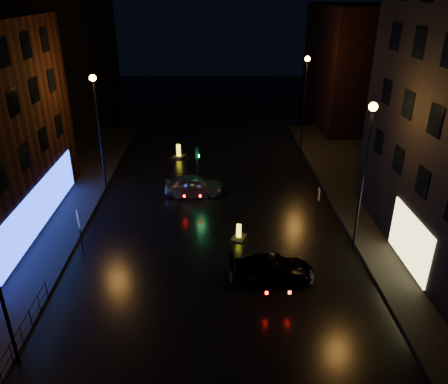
{
  "coord_description": "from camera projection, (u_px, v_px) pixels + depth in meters",
  "views": [
    {
      "loc": [
        -0.09,
        -14.89,
        13.41
      ],
      "look_at": [
        0.53,
        7.78,
        2.8
      ],
      "focal_mm": 35.0,
      "sensor_mm": 36.0,
      "label": 1
    }
  ],
  "objects": [
    {
      "name": "dark_sedan",
      "position": [
        272.0,
        268.0,
        21.96
      ],
      "size": [
        4.33,
        1.83,
        1.25
      ],
      "primitive_type": "imported",
      "rotation": [
        0.0,
        0.0,
        1.59
      ],
      "color": "black",
      "rests_on": "ground"
    },
    {
      "name": "ground",
      "position": [
        217.0,
        325.0,
        19.16
      ],
      "size": [
        120.0,
        120.0,
        0.0
      ],
      "primitive_type": "plane",
      "color": "black",
      "rests_on": "ground"
    },
    {
      "name": "building_far_right",
      "position": [
        355.0,
        66.0,
        45.97
      ],
      "size": [
        8.0,
        14.0,
        12.0
      ],
      "primitive_type": "cube",
      "color": "black",
      "rests_on": "ground"
    },
    {
      "name": "street_lamp_rnear",
      "position": [
        366.0,
        156.0,
        22.43
      ],
      "size": [
        0.44,
        0.44,
        8.37
      ],
      "color": "black",
      "rests_on": "ground"
    },
    {
      "name": "bollard_far",
      "position": [
        179.0,
        154.0,
        38.08
      ],
      "size": [
        1.33,
        1.56,
        1.15
      ],
      "rotation": [
        0.0,
        0.0,
        -0.41
      ],
      "color": "black",
      "rests_on": "ground"
    },
    {
      "name": "street_lamp_lfar",
      "position": [
        98.0,
        117.0,
        29.29
      ],
      "size": [
        0.44,
        0.44,
        8.37
      ],
      "color": "black",
      "rests_on": "ground"
    },
    {
      "name": "road_sign_right",
      "position": [
        319.0,
        197.0,
        27.22
      ],
      "size": [
        0.11,
        0.52,
        2.14
      ],
      "rotation": [
        0.0,
        0.0,
        3.03
      ],
      "color": "black",
      "rests_on": "ground"
    },
    {
      "name": "bollard_near",
      "position": [
        239.0,
        235.0,
        25.71
      ],
      "size": [
        1.07,
        1.25,
        0.93
      ],
      "rotation": [
        0.0,
        0.0,
        -0.41
      ],
      "color": "black",
      "rests_on": "ground"
    },
    {
      "name": "road_sign_left",
      "position": [
        79.0,
        223.0,
        23.56
      ],
      "size": [
        0.29,
        0.59,
        2.56
      ],
      "rotation": [
        0.0,
        0.0,
        0.4
      ],
      "color": "black",
      "rests_on": "ground"
    },
    {
      "name": "guard_railing",
      "position": [
        21.0,
        331.0,
        17.75
      ],
      "size": [
        0.05,
        6.04,
        1.0
      ],
      "color": "black",
      "rests_on": "ground"
    },
    {
      "name": "building_far_left",
      "position": [
        66.0,
        53.0,
        47.49
      ],
      "size": [
        8.0,
        16.0,
        14.0
      ],
      "primitive_type": "cube",
      "color": "black",
      "rests_on": "ground"
    },
    {
      "name": "silver_hatchback",
      "position": [
        194.0,
        185.0,
        31.06
      ],
      "size": [
        4.17,
        1.79,
        1.4
      ],
      "primitive_type": "imported",
      "rotation": [
        0.0,
        0.0,
        1.6
      ],
      "color": "#979A9E",
      "rests_on": "ground"
    },
    {
      "name": "pavement_right",
      "position": [
        443.0,
        228.0,
        26.72
      ],
      "size": [
        12.0,
        44.0,
        0.15
      ],
      "primitive_type": "cube",
      "color": "black",
      "rests_on": "ground"
    },
    {
      "name": "traffic_signal",
      "position": [
        198.0,
        185.0,
        31.6
      ],
      "size": [
        1.4,
        2.4,
        3.45
      ],
      "color": "black",
      "rests_on": "ground"
    },
    {
      "name": "street_lamp_rfar",
      "position": [
        305.0,
        90.0,
        36.92
      ],
      "size": [
        0.44,
        0.44,
        8.37
      ],
      "color": "black",
      "rests_on": "ground"
    }
  ]
}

